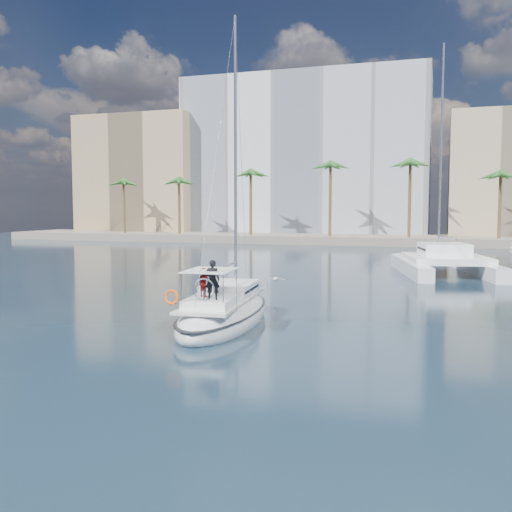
% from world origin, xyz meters
% --- Properties ---
extents(ground, '(160.00, 160.00, 0.00)m').
position_xyz_m(ground, '(0.00, 0.00, 0.00)').
color(ground, black).
rests_on(ground, ground).
extents(quay, '(120.00, 14.00, 1.20)m').
position_xyz_m(quay, '(0.00, 61.00, 0.60)').
color(quay, gray).
rests_on(quay, ground).
extents(building_modern, '(42.00, 16.00, 28.00)m').
position_xyz_m(building_modern, '(-12.00, 73.00, 14.00)').
color(building_modern, white).
rests_on(building_modern, ground).
extents(building_tan_left, '(22.00, 14.00, 22.00)m').
position_xyz_m(building_tan_left, '(-42.00, 69.00, 11.00)').
color(building_tan_left, tan).
rests_on(building_tan_left, ground).
extents(palm_left, '(3.60, 3.60, 12.30)m').
position_xyz_m(palm_left, '(-34.00, 57.00, 10.28)').
color(palm_left, brown).
rests_on(palm_left, ground).
extents(palm_centre, '(3.60, 3.60, 12.30)m').
position_xyz_m(palm_centre, '(0.00, 57.00, 10.28)').
color(palm_centre, brown).
rests_on(palm_centre, ground).
extents(main_sloop, '(4.28, 10.68, 15.47)m').
position_xyz_m(main_sloop, '(0.97, -2.44, 0.50)').
color(main_sloop, white).
rests_on(main_sloop, ground).
extents(catamaran, '(9.23, 14.21, 18.98)m').
position_xyz_m(catamaran, '(10.99, 21.60, 1.17)').
color(catamaran, white).
rests_on(catamaran, ground).
extents(seagull, '(1.22, 0.52, 0.22)m').
position_xyz_m(seagull, '(0.84, 6.92, 0.97)').
color(seagull, silver).
rests_on(seagull, ground).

